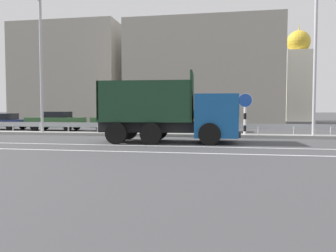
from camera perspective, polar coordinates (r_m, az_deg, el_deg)
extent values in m
plane|color=#424244|center=(18.19, -3.62, -2.35)|extent=(320.00, 320.00, 0.00)
cube|color=silver|center=(14.92, -1.23, -3.50)|extent=(63.43, 0.16, 0.01)
cube|color=silver|center=(12.82, -3.08, -4.56)|extent=(63.43, 0.16, 0.01)
cube|color=gray|center=(20.39, -2.15, -1.52)|extent=(34.89, 1.10, 0.18)
cube|color=#9EA0A5|center=(21.27, -1.63, 0.10)|extent=(63.43, 0.04, 0.32)
cylinder|color=#ADADB2|center=(25.50, -25.37, -0.41)|extent=(0.09, 0.09, 0.62)
cylinder|color=#ADADB2|center=(24.36, -21.34, -0.47)|extent=(0.09, 0.09, 0.62)
cylinder|color=#ADADB2|center=(23.35, -16.93, -0.54)|extent=(0.09, 0.09, 0.62)
cylinder|color=#ADADB2|center=(22.49, -12.16, -0.61)|extent=(0.09, 0.09, 0.62)
cylinder|color=#ADADB2|center=(21.79, -7.04, -0.67)|extent=(0.09, 0.09, 0.62)
cylinder|color=#ADADB2|center=(21.28, -1.63, -0.74)|extent=(0.09, 0.09, 0.62)
cylinder|color=#ADADB2|center=(20.97, 3.99, -0.80)|extent=(0.09, 0.09, 0.62)
cylinder|color=#ADADB2|center=(20.87, 9.72, -0.85)|extent=(0.09, 0.09, 0.62)
cylinder|color=#ADADB2|center=(20.97, 15.45, -0.90)|extent=(0.09, 0.09, 0.62)
cylinder|color=#ADADB2|center=(21.28, 21.07, -0.93)|extent=(0.09, 0.09, 0.62)
cylinder|color=#ADADB2|center=(21.79, 26.48, -0.96)|extent=(0.09, 0.09, 0.62)
cube|color=#144C8C|center=(16.51, 8.24, 1.80)|extent=(2.21, 2.64, 2.09)
cube|color=black|center=(16.58, 11.86, 3.02)|extent=(0.16, 2.17, 0.79)
cube|color=black|center=(16.63, 11.93, -1.29)|extent=(0.25, 2.47, 0.24)
cube|color=black|center=(16.76, -3.54, -0.11)|extent=(4.87, 1.68, 0.53)
cube|color=#193823|center=(16.75, -3.55, 1.00)|extent=(4.74, 2.70, 0.12)
cube|color=#193823|center=(17.89, -2.93, 4.33)|extent=(4.60, 0.38, 1.88)
cube|color=#193823|center=(15.60, -4.28, 4.52)|extent=(4.60, 0.38, 1.88)
cube|color=#193823|center=(16.52, 4.19, 5.25)|extent=(0.25, 2.42, 2.35)
cube|color=#193823|center=(17.27, -10.95, 4.33)|extent=(0.25, 2.42, 1.88)
cylinder|color=black|center=(17.77, 7.09, -0.81)|extent=(1.06, 0.38, 1.04)
cylinder|color=black|center=(15.31, 7.23, -1.41)|extent=(1.06, 0.38, 1.04)
cylinder|color=black|center=(17.94, -1.74, -0.75)|extent=(1.06, 0.38, 1.04)
cylinder|color=black|center=(15.51, -3.00, -1.34)|extent=(1.06, 0.38, 1.04)
cylinder|color=black|center=(18.25, -6.96, -0.71)|extent=(1.06, 0.38, 1.04)
cylinder|color=black|center=(15.86, -9.00, -1.27)|extent=(1.06, 0.38, 1.04)
cylinder|color=white|center=(19.98, 13.23, -1.43)|extent=(0.16, 0.16, 0.36)
cylinder|color=black|center=(19.96, 13.24, -0.39)|extent=(0.16, 0.16, 0.36)
cylinder|color=white|center=(19.94, 13.25, 0.64)|extent=(0.16, 0.16, 0.36)
cylinder|color=black|center=(19.93, 13.26, 1.68)|extent=(0.16, 0.16, 0.36)
cylinder|color=white|center=(19.93, 13.28, 2.72)|extent=(0.16, 0.16, 0.36)
cylinder|color=#1E4CB2|center=(19.94, 13.30, 4.37)|extent=(0.79, 0.03, 0.79)
cylinder|color=white|center=(19.94, 13.30, 4.37)|extent=(0.85, 0.02, 0.85)
cylinder|color=#ADADB2|center=(23.30, -21.22, 9.52)|extent=(0.18, 0.18, 8.85)
cylinder|color=#ADADB2|center=(20.84, 24.29, 13.06)|extent=(0.18, 0.18, 10.86)
cube|color=navy|center=(30.11, -26.92, 0.52)|extent=(4.20, 1.89, 0.54)
cube|color=black|center=(30.02, -26.75, 1.51)|extent=(1.78, 1.63, 0.50)
cylinder|color=black|center=(28.67, -25.81, -0.10)|extent=(0.60, 0.21, 0.60)
cylinder|color=black|center=(30.11, -23.96, 0.07)|extent=(0.60, 0.21, 0.60)
cube|color=#335B33|center=(27.28, -18.94, 0.67)|extent=(4.42, 1.85, 0.74)
cube|color=black|center=(27.21, -18.72, 1.91)|extent=(1.88, 1.57, 0.45)
cylinder|color=black|center=(27.23, -22.25, -0.17)|extent=(0.61, 0.22, 0.60)
cylinder|color=black|center=(28.66, -20.60, 0.00)|extent=(0.61, 0.22, 0.60)
cylinder|color=black|center=(25.97, -17.08, -0.22)|extent=(0.61, 0.22, 0.60)
cylinder|color=black|center=(27.46, -15.63, -0.04)|extent=(0.61, 0.22, 0.60)
cube|color=#335B33|center=(25.24, -8.30, 0.65)|extent=(4.15, 1.85, 0.76)
cube|color=black|center=(25.19, -8.04, 1.99)|extent=(1.75, 1.62, 0.43)
cylinder|color=black|center=(24.87, -11.73, -0.29)|extent=(0.60, 0.20, 0.60)
cylinder|color=black|center=(26.50, -10.36, -0.08)|extent=(0.60, 0.20, 0.60)
cylinder|color=black|center=(24.06, -6.01, -0.35)|extent=(0.60, 0.20, 0.60)
cylinder|color=black|center=(25.74, -4.97, -0.13)|extent=(0.60, 0.20, 0.60)
cube|color=#B27A14|center=(24.66, 6.21, 0.57)|extent=(4.67, 1.85, 0.72)
cube|color=black|center=(24.65, 5.90, 2.08)|extent=(1.98, 1.59, 0.58)
cylinder|color=black|center=(25.44, 9.59, -0.20)|extent=(0.60, 0.21, 0.60)
cylinder|color=black|center=(23.76, 9.51, -0.42)|extent=(0.60, 0.21, 0.60)
cylinder|color=black|center=(25.66, 3.15, -0.13)|extent=(0.60, 0.21, 0.60)
cylinder|color=black|center=(24.00, 2.62, -0.35)|extent=(0.60, 0.21, 0.60)
cube|color=gray|center=(47.10, -15.11, 8.32)|extent=(13.51, 12.55, 12.33)
cube|color=gray|center=(39.71, 6.35, 8.63)|extent=(16.57, 12.41, 11.24)
cube|color=silver|center=(50.17, 21.66, 6.44)|extent=(3.60, 3.60, 9.83)
sphere|color=gold|center=(50.95, 21.79, 13.43)|extent=(3.24, 3.24, 3.24)
cone|color=gold|center=(51.33, 21.83, 15.51)|extent=(0.30, 0.30, 1.20)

